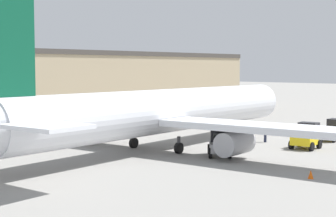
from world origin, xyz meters
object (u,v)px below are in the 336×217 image
at_px(belt_loader_truck, 219,143).
at_px(safety_cone_near, 311,174).
at_px(ground_crew_worker, 265,133).
at_px(airplane, 161,112).
at_px(baggage_tug, 333,131).
at_px(pushback_tug, 306,137).

relative_size(belt_loader_truck, safety_cone_near, 5.86).
height_order(ground_crew_worker, safety_cone_near, ground_crew_worker).
height_order(airplane, safety_cone_near, airplane).
height_order(airplane, belt_loader_truck, airplane).
distance_m(airplane, belt_loader_truck, 6.10).
distance_m(ground_crew_worker, baggage_tug, 6.99).
bearing_deg(pushback_tug, belt_loader_truck, 151.42).
bearing_deg(belt_loader_truck, ground_crew_worker, -31.40).
relative_size(baggage_tug, belt_loader_truck, 1.09).
bearing_deg(baggage_tug, safety_cone_near, -160.56).
bearing_deg(baggage_tug, belt_loader_truck, 168.16).
bearing_deg(pushback_tug, ground_crew_worker, 72.30).
bearing_deg(ground_crew_worker, safety_cone_near, 88.25).
relative_size(ground_crew_worker, baggage_tug, 0.46).
height_order(airplane, baggage_tug, airplane).
bearing_deg(safety_cone_near, pushback_tug, 34.75).
bearing_deg(airplane, belt_loader_truck, -86.15).
relative_size(airplane, ground_crew_worker, 26.26).
xyz_separation_m(airplane, safety_cone_near, (-0.59, -15.24, -2.99)).
relative_size(belt_loader_truck, pushback_tug, 1.08).
bearing_deg(airplane, pushback_tug, -49.82).
bearing_deg(baggage_tug, ground_crew_worker, 142.38).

